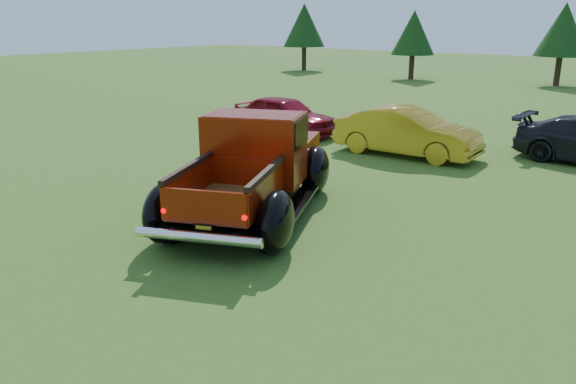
# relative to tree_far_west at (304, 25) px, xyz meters

# --- Properties ---
(ground) EXTENTS (120.00, 120.00, 0.00)m
(ground) POSITION_rel_tree_far_west_xyz_m (22.00, -30.00, -3.52)
(ground) COLOR #34611B
(ground) RESTS_ON ground
(tree_far_west) EXTENTS (3.33, 3.33, 5.20)m
(tree_far_west) POSITION_rel_tree_far_west_xyz_m (0.00, 0.00, 0.00)
(tree_far_west) COLOR #332114
(tree_far_west) RESTS_ON ground
(tree_west) EXTENTS (2.94, 2.94, 4.60)m
(tree_west) POSITION_rel_tree_far_west_xyz_m (10.00, -1.00, -0.41)
(tree_west) COLOR #332114
(tree_west) RESTS_ON ground
(tree_mid_left) EXTENTS (3.20, 3.20, 5.00)m
(tree_mid_left) POSITION_rel_tree_far_west_xyz_m (19.00, 1.00, -0.14)
(tree_mid_left) COLOR #332114
(tree_mid_left) RESTS_ON ground
(pickup_truck) EXTENTS (4.44, 6.07, 2.12)m
(pickup_truck) POSITION_rel_tree_far_west_xyz_m (19.82, -28.66, -2.51)
(pickup_truck) COLOR black
(pickup_truck) RESTS_ON ground
(show_car_red) EXTENTS (4.13, 1.78, 1.39)m
(show_car_red) POSITION_rel_tree_far_west_xyz_m (15.10, -21.69, -2.83)
(show_car_red) COLOR maroon
(show_car_red) RESTS_ON ground
(show_car_yellow) EXTENTS (4.48, 1.73, 1.45)m
(show_car_yellow) POSITION_rel_tree_far_west_xyz_m (20.13, -21.97, -2.79)
(show_car_yellow) COLOR gold
(show_car_yellow) RESTS_ON ground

